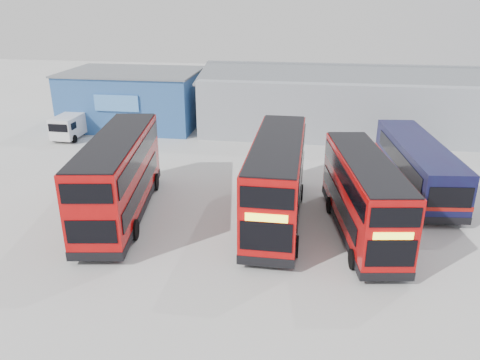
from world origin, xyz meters
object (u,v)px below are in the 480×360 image
Objects in this scene: single_decker_blue at (416,166)px; panel_van at (72,124)px; office_block at (134,98)px; double_decker_right at (363,197)px; double_decker_centre at (277,182)px; double_decker_left at (119,178)px; maintenance_shed at (371,101)px.

single_decker_blue reaches higher than panel_van.
double_decker_right is (19.38, -19.22, -0.51)m from office_block.
double_decker_right is 0.86× the size of single_decker_blue.
double_decker_left is at bearing -174.52° from double_decker_centre.
maintenance_shed is at bearing -90.29° from single_decker_blue.
single_decker_blue is at bearing -84.56° from maintenance_shed.
double_decker_left is 2.36× the size of panel_van.
double_decker_left is 13.18m from double_decker_right.
office_block reaches higher than double_decker_left.
double_decker_right is (13.17, -0.18, -0.23)m from double_decker_left.
double_decker_centre is at bearing 28.44° from single_decker_blue.
double_decker_left is at bearing 170.61° from double_decker_right.
single_decker_blue is at bearing -167.80° from double_decker_left.
double_decker_centre is (-7.13, -20.30, -0.30)m from maintenance_shed.
office_block reaches higher than double_decker_centre.
double_decker_centre is 2.32× the size of panel_van.
panel_van is (-10.20, 14.31, -1.15)m from double_decker_left.
office_block is 1.12× the size of double_decker_centre.
single_decker_blue is (1.38, -14.52, -1.06)m from maintenance_shed.
maintenance_shed is 2.77× the size of double_decker_centre.
double_decker_right is (4.51, -0.93, -0.23)m from double_decker_centre.
double_decker_centre is at bearing 176.35° from double_decker_left.
double_decker_left reaches higher than panel_van.
office_block is 23.58m from double_decker_centre.
double_decker_centre is 4.61m from double_decker_right.
office_block is 1.05× the size of single_decker_blue.
maintenance_shed is 26.31m from double_decker_left.
double_decker_left is at bearing 15.09° from single_decker_blue.
double_decker_left is 0.96× the size of single_decker_blue.
maintenance_shed is at bearing 71.16° from double_decker_centre.
maintenance_shed is at bearing 15.43° from panel_van.
double_decker_centre is at bearing -109.35° from maintenance_shed.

